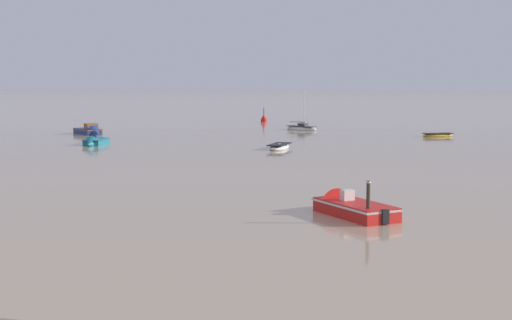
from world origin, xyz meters
TOP-DOWN VIEW (x-y plane):
  - rowboat_moored_1 at (14.71, 42.40)m, footprint 1.69×4.41m
  - motorboat_moored_0 at (-4.15, 41.95)m, footprint 2.24×4.73m
  - motorboat_moored_2 at (25.24, 9.90)m, footprint 5.06×5.40m
  - sailboat_moored_0 at (11.81, 68.69)m, footprint 4.89×3.59m
  - motorboat_moored_3 at (-11.03, 54.75)m, footprint 5.16×4.80m
  - rowboat_moored_4 at (29.02, 61.55)m, footprint 3.83×2.73m
  - channel_buoy at (2.80, 85.12)m, footprint 0.90×0.90m
  - mooring_post_left at (26.53, 7.76)m, footprint 0.22×0.22m

SIDE VIEW (x-z plane):
  - rowboat_moored_4 at x=29.02m, z-range -0.13..0.44m
  - rowboat_moored_1 at x=14.71m, z-range -0.16..0.53m
  - motorboat_moored_0 at x=-4.15m, z-range -0.57..0.99m
  - sailboat_moored_0 at x=11.81m, z-range -2.44..2.90m
  - motorboat_moored_2 at x=25.24m, z-range -0.69..1.20m
  - motorboat_moored_3 at x=-11.03m, z-range -0.70..1.30m
  - channel_buoy at x=2.80m, z-range -0.69..1.61m
  - mooring_post_left at x=26.53m, z-range -0.16..2.02m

